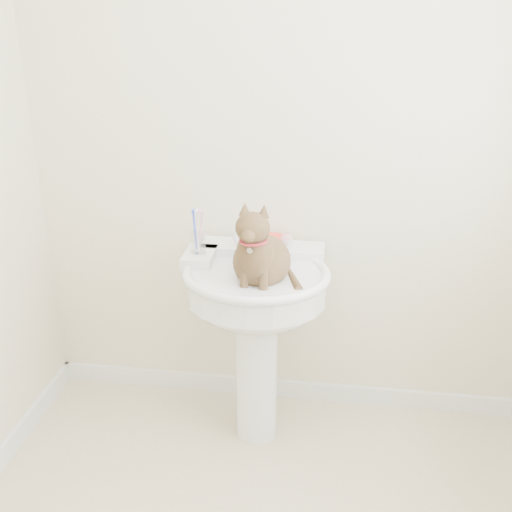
% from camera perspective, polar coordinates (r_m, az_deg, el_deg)
% --- Properties ---
extents(wall_back, '(2.20, 0.00, 2.50)m').
position_cam_1_polar(wall_back, '(2.50, 2.75, 10.74)').
color(wall_back, beige).
rests_on(wall_back, ground).
extents(baseboard_back, '(2.20, 0.02, 0.09)m').
position_cam_1_polar(baseboard_back, '(2.99, 2.28, -12.47)').
color(baseboard_back, white).
rests_on(baseboard_back, floor).
extents(pedestal_sink, '(0.61, 0.59, 0.83)m').
position_cam_1_polar(pedestal_sink, '(2.44, -0.01, -4.49)').
color(pedestal_sink, white).
rests_on(pedestal_sink, floor).
extents(faucet, '(0.28, 0.12, 0.14)m').
position_cam_1_polar(faucet, '(2.48, 0.53, 1.60)').
color(faucet, silver).
rests_on(faucet, pedestal_sink).
extents(soap_bar, '(0.10, 0.08, 0.03)m').
position_cam_1_polar(soap_bar, '(2.57, 2.09, 1.68)').
color(soap_bar, '#EC3A2C').
rests_on(soap_bar, pedestal_sink).
extents(toothbrush_cup, '(0.07, 0.07, 0.19)m').
position_cam_1_polar(toothbrush_cup, '(2.44, -5.52, 1.32)').
color(toothbrush_cup, silver).
rests_on(toothbrush_cup, pedestal_sink).
extents(cat, '(0.25, 0.31, 0.45)m').
position_cam_1_polar(cat, '(2.28, 0.42, -0.04)').
color(cat, brown).
rests_on(cat, pedestal_sink).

